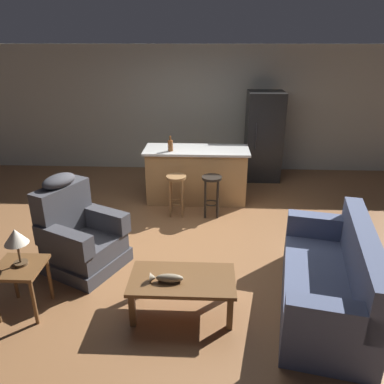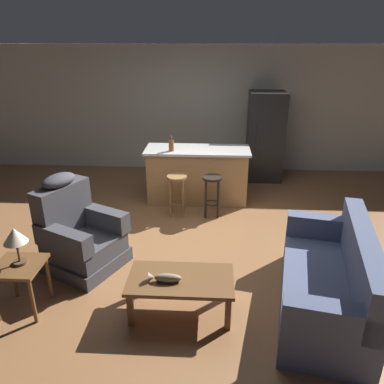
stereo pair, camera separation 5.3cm
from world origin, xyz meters
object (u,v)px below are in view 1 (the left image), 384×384
Objects in this scene: table_lamp at (16,238)px; bar_stool_right at (212,189)px; refrigerator at (263,136)px; bottle_tall_green at (170,145)px; fish_figurine at (166,278)px; bar_stool_left at (176,188)px; kitchen_island at (196,175)px; recliner_near_lamp at (79,236)px; coffee_table at (182,283)px; end_table at (20,274)px; couch at (331,282)px.

table_lamp reaches higher than bar_stool_right.
table_lamp is 0.23× the size of refrigerator.
bar_stool_right is 1.03m from bottle_tall_green.
fish_figurine is 2.42m from bar_stool_left.
table_lamp is at bearing -129.62° from bar_stool_right.
bar_stool_left is at bearing -115.70° from kitchen_island.
recliner_near_lamp is 2.57m from kitchen_island.
kitchen_island reaches higher than fish_figurine.
fish_figurine is (-0.16, -0.07, 0.10)m from coffee_table.
recliner_near_lamp is 2.32m from bottle_tall_green.
end_table is 5.23m from refrigerator.
refrigerator is (3.01, 4.22, 0.01)m from table_lamp.
kitchen_island reaches higher than coffee_table.
coffee_table is 0.61× the size of kitchen_island.
couch is 4.95× the size of table_lamp.
couch is 3.42m from bottle_tall_green.
refrigerator is (1.61, 1.83, 0.41)m from bar_stool_left.
recliner_near_lamp is 1.76× the size of bar_stool_right.
end_table is at bearing -122.86° from table_lamp.
recliner_near_lamp is at bearing 70.03° from end_table.
recliner_near_lamp is 1.88m from bar_stool_left.
bottle_tall_green is at bearing 66.04° from table_lamp.
fish_figurine is 0.19× the size of kitchen_island.
kitchen_island is 1.82m from refrigerator.
table_lamp is at bearing -120.53° from bar_stool_left.
recliner_near_lamp is at bearing -128.91° from refrigerator.
recliner_near_lamp is 0.67× the size of kitchen_island.
kitchen_island is (1.40, 2.16, 0.06)m from recliner_near_lamp.
bar_stool_left is 0.39× the size of refrigerator.
end_table is (-0.32, -0.89, 0.04)m from recliner_near_lamp.
table_lamp is at bearing -83.23° from recliner_near_lamp.
bar_stool_right is 0.39× the size of refrigerator.
table_lamp is 1.59× the size of bottle_tall_green.
coffee_table is at bearing -90.89° from kitchen_island.
refrigerator is (-0.22, 4.06, 0.54)m from couch.
table_lamp is 0.23× the size of kitchen_island.
recliner_near_lamp is 0.68× the size of refrigerator.
kitchen_island is at bearing 89.11° from coffee_table.
refrigerator is (1.30, 1.20, 0.40)m from kitchen_island.
bar_stool_left is (1.41, 2.39, -0.40)m from table_lamp.
bottle_tall_green is at bearing 145.41° from bar_stool_right.
couch is 3.25m from kitchen_island.
couch is 1.15× the size of refrigerator.
recliner_near_lamp reaches higher than couch.
refrigerator is at bearing -75.32° from couch.
fish_figurine is 3.06m from kitchen_island.
bar_stool_right is at bearing 50.38° from table_lamp.
table_lamp reaches higher than couch.
refrigerator reaches higher than bar_stool_right.
table_lamp is at bearing -125.56° from refrigerator.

